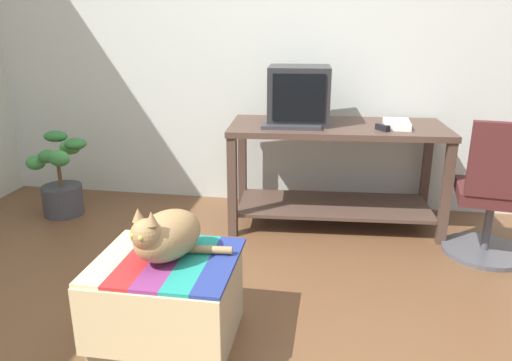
{
  "coord_description": "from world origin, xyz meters",
  "views": [
    {
      "loc": [
        0.42,
        -1.78,
        1.43
      ],
      "look_at": [
        -0.02,
        0.85,
        0.55
      ],
      "focal_mm": 34.2,
      "sensor_mm": 36.0,
      "label": 1
    }
  ],
  "objects_px": {
    "tv_monitor": "(299,96)",
    "book": "(397,124)",
    "stapler": "(383,127)",
    "desk": "(336,157)",
    "ottoman_with_blanket": "(168,300)",
    "keyboard": "(291,126)",
    "cat": "(166,235)",
    "potted_plant": "(61,181)",
    "office_chair": "(494,200)"
  },
  "relations": [
    {
      "from": "desk",
      "to": "keyboard",
      "type": "xyz_separation_m",
      "value": [
        -0.31,
        -0.16,
        0.25
      ]
    },
    {
      "from": "desk",
      "to": "book",
      "type": "bearing_deg",
      "value": -6.95
    },
    {
      "from": "keyboard",
      "to": "cat",
      "type": "xyz_separation_m",
      "value": [
        -0.42,
        -1.35,
        -0.22
      ]
    },
    {
      "from": "keyboard",
      "to": "office_chair",
      "type": "xyz_separation_m",
      "value": [
        1.27,
        -0.23,
        -0.37
      ]
    },
    {
      "from": "desk",
      "to": "stapler",
      "type": "xyz_separation_m",
      "value": [
        0.29,
        -0.14,
        0.25
      ]
    },
    {
      "from": "tv_monitor",
      "to": "stapler",
      "type": "height_order",
      "value": "tv_monitor"
    },
    {
      "from": "cat",
      "to": "stapler",
      "type": "xyz_separation_m",
      "value": [
        1.02,
        1.37,
        0.23
      ]
    },
    {
      "from": "tv_monitor",
      "to": "book",
      "type": "xyz_separation_m",
      "value": [
        0.67,
        -0.04,
        -0.17
      ]
    },
    {
      "from": "tv_monitor",
      "to": "book",
      "type": "height_order",
      "value": "tv_monitor"
    },
    {
      "from": "office_chair",
      "to": "keyboard",
      "type": "bearing_deg",
      "value": -2.19
    },
    {
      "from": "keyboard",
      "to": "potted_plant",
      "type": "height_order",
      "value": "keyboard"
    },
    {
      "from": "book",
      "to": "potted_plant",
      "type": "height_order",
      "value": "book"
    },
    {
      "from": "desk",
      "to": "tv_monitor",
      "type": "relative_size",
      "value": 3.45
    },
    {
      "from": "keyboard",
      "to": "book",
      "type": "distance_m",
      "value": 0.72
    },
    {
      "from": "ottoman_with_blanket",
      "to": "cat",
      "type": "relative_size",
      "value": 1.39
    },
    {
      "from": "potted_plant",
      "to": "tv_monitor",
      "type": "bearing_deg",
      "value": 5.74
    },
    {
      "from": "ottoman_with_blanket",
      "to": "potted_plant",
      "type": "height_order",
      "value": "potted_plant"
    },
    {
      "from": "keyboard",
      "to": "cat",
      "type": "height_order",
      "value": "keyboard"
    },
    {
      "from": "ottoman_with_blanket",
      "to": "cat",
      "type": "bearing_deg",
      "value": 62.82
    },
    {
      "from": "desk",
      "to": "ottoman_with_blanket",
      "type": "relative_size",
      "value": 2.44
    },
    {
      "from": "keyboard",
      "to": "office_chair",
      "type": "height_order",
      "value": "office_chair"
    },
    {
      "from": "potted_plant",
      "to": "stapler",
      "type": "distance_m",
      "value": 2.4
    },
    {
      "from": "tv_monitor",
      "to": "potted_plant",
      "type": "distance_m",
      "value": 1.91
    },
    {
      "from": "cat",
      "to": "office_chair",
      "type": "height_order",
      "value": "office_chair"
    },
    {
      "from": "book",
      "to": "stapler",
      "type": "relative_size",
      "value": 2.43
    },
    {
      "from": "desk",
      "to": "cat",
      "type": "height_order",
      "value": "desk"
    },
    {
      "from": "ottoman_with_blanket",
      "to": "potted_plant",
      "type": "relative_size",
      "value": 0.99
    },
    {
      "from": "ottoman_with_blanket",
      "to": "book",
      "type": "bearing_deg",
      "value": 53.21
    },
    {
      "from": "desk",
      "to": "book",
      "type": "height_order",
      "value": "book"
    },
    {
      "from": "ottoman_with_blanket",
      "to": "office_chair",
      "type": "relative_size",
      "value": 0.7
    },
    {
      "from": "keyboard",
      "to": "stapler",
      "type": "bearing_deg",
      "value": -1.36
    },
    {
      "from": "keyboard",
      "to": "cat",
      "type": "relative_size",
      "value": 0.89
    },
    {
      "from": "ottoman_with_blanket",
      "to": "office_chair",
      "type": "xyz_separation_m",
      "value": [
        1.69,
        1.13,
        0.18
      ]
    },
    {
      "from": "keyboard",
      "to": "office_chair",
      "type": "distance_m",
      "value": 1.34
    },
    {
      "from": "tv_monitor",
      "to": "cat",
      "type": "distance_m",
      "value": 1.65
    },
    {
      "from": "cat",
      "to": "office_chair",
      "type": "xyz_separation_m",
      "value": [
        1.69,
        1.12,
        -0.14
      ]
    },
    {
      "from": "book",
      "to": "potted_plant",
      "type": "xyz_separation_m",
      "value": [
        -2.45,
        -0.14,
        -0.49
      ]
    },
    {
      "from": "ottoman_with_blanket",
      "to": "potted_plant",
      "type": "bearing_deg",
      "value": 134.12
    },
    {
      "from": "cat",
      "to": "desk",
      "type": "bearing_deg",
      "value": 84.93
    },
    {
      "from": "stapler",
      "to": "book",
      "type": "bearing_deg",
      "value": 13.66
    },
    {
      "from": "tv_monitor",
      "to": "stapler",
      "type": "distance_m",
      "value": 0.61
    },
    {
      "from": "book",
      "to": "desk",
      "type": "bearing_deg",
      "value": 178.82
    },
    {
      "from": "cat",
      "to": "potted_plant",
      "type": "relative_size",
      "value": 0.71
    },
    {
      "from": "keyboard",
      "to": "ottoman_with_blanket",
      "type": "height_order",
      "value": "keyboard"
    },
    {
      "from": "tv_monitor",
      "to": "ottoman_with_blanket",
      "type": "xyz_separation_m",
      "value": [
        -0.45,
        -1.54,
        -0.72
      ]
    },
    {
      "from": "desk",
      "to": "potted_plant",
      "type": "bearing_deg",
      "value": -179.47
    },
    {
      "from": "cat",
      "to": "stapler",
      "type": "distance_m",
      "value": 1.73
    },
    {
      "from": "office_chair",
      "to": "potted_plant",
      "type": "bearing_deg",
      "value": 3.64
    },
    {
      "from": "book",
      "to": "stapler",
      "type": "xyz_separation_m",
      "value": [
        -0.1,
        -0.12,
        -0.0
      ]
    },
    {
      "from": "desk",
      "to": "ottoman_with_blanket",
      "type": "xyz_separation_m",
      "value": [
        -0.73,
        -1.52,
        -0.3
      ]
    }
  ]
}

